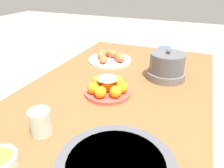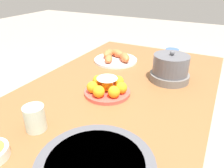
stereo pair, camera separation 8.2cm
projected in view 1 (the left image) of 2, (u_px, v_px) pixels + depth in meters
name	position (u px, v px, depth m)	size (l,w,h in m)	color
dining_table	(116.00, 106.00, 1.10)	(1.47, 0.87, 0.75)	brown
cake_plate	(108.00, 87.00, 1.00)	(0.21, 0.21, 0.09)	#E04C42
seafood_platter	(110.00, 58.00, 1.39)	(0.27, 0.27, 0.07)	silver
cup_near	(41.00, 122.00, 0.74)	(0.07, 0.07, 0.09)	beige
cup_far	(164.00, 54.00, 1.41)	(0.08, 0.08, 0.08)	#38568E
warming_pot	(167.00, 67.00, 1.14)	(0.20, 0.20, 0.16)	#66605B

